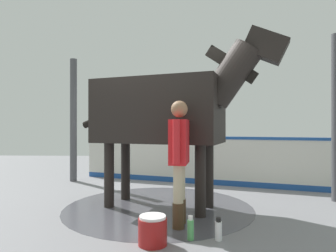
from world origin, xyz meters
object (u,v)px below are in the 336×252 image
object	(u,v)px
bottle_shampoo	(219,230)
wash_bucket	(153,230)
horse	(166,110)
bottle_spray	(191,229)
handler	(179,154)

from	to	relation	value
bottle_shampoo	wash_bucket	bearing A→B (deg)	11.44
wash_bucket	bottle_shampoo	distance (m)	0.75
horse	bottle_shampoo	world-z (taller)	horse
wash_bucket	bottle_shampoo	bearing A→B (deg)	-168.56
horse	bottle_spray	size ratio (longest dim) A/B	11.90
wash_bucket	bottle_spray	xyz separation A→B (m)	(-0.42, -0.15, -0.03)
wash_bucket	bottle_spray	size ratio (longest dim) A/B	1.15
wash_bucket	bottle_shampoo	size ratio (longest dim) A/B	1.23
horse	bottle_spray	world-z (taller)	horse
handler	bottle_spray	distance (m)	0.95
wash_bucket	bottle_shampoo	world-z (taller)	wash_bucket
horse	handler	size ratio (longest dim) A/B	2.02
bottle_spray	horse	bearing A→B (deg)	-75.92
horse	bottle_shampoo	bearing A→B (deg)	-46.04
handler	bottle_shampoo	distance (m)	1.05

